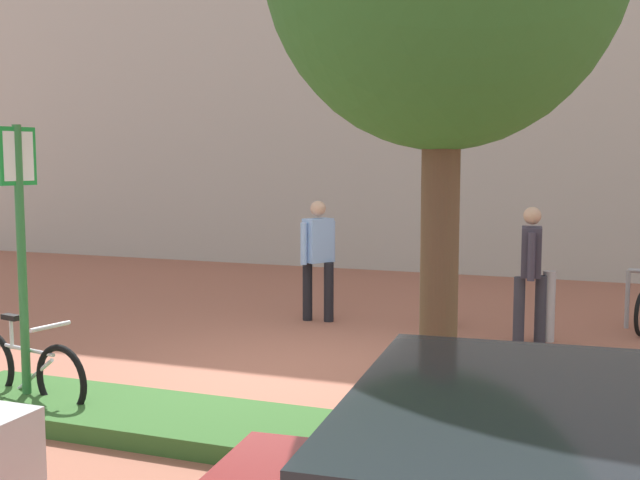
{
  "coord_description": "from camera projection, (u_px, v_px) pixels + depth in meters",
  "views": [
    {
      "loc": [
        3.21,
        -7.54,
        2.31
      ],
      "look_at": [
        -0.35,
        1.95,
        1.25
      ],
      "focal_mm": 43.72,
      "sensor_mm": 36.0,
      "label": 1
    }
  ],
  "objects": [
    {
      "name": "bike_at_sign",
      "position": [
        25.0,
        370.0,
        7.25
      ],
      "size": [
        1.65,
        0.5,
        0.86
      ],
      "color": "black",
      "rests_on": "ground"
    },
    {
      "name": "planter_strip",
      "position": [
        302.0,
        439.0,
        6.22
      ],
      "size": [
        7.0,
        1.1,
        0.16
      ],
      "primitive_type": "cube",
      "color": "#336028",
      "rests_on": "ground"
    },
    {
      "name": "ground_plane",
      "position": [
        287.0,
        374.0,
        8.38
      ],
      "size": [
        60.0,
        60.0,
        0.0
      ],
      "primitive_type": "plane",
      "color": "#9E5B47"
    },
    {
      "name": "parking_sign_post",
      "position": [
        20.0,
        227.0,
        7.01
      ],
      "size": [
        0.12,
        0.36,
        2.61
      ],
      "color": "#2D7238",
      "rests_on": "ground"
    },
    {
      "name": "person_casual_tan",
      "position": [
        318.0,
        253.0,
        11.04
      ],
      "size": [
        0.46,
        0.54,
        1.72
      ],
      "color": "black",
      "rests_on": "ground"
    },
    {
      "name": "building_facade",
      "position": [
        449.0,
        25.0,
        15.78
      ],
      "size": [
        28.0,
        1.2,
        10.0
      ],
      "primitive_type": "cube",
      "color": "#B2ADA3",
      "rests_on": "ground"
    },
    {
      "name": "bollard_steel",
      "position": [
        549.0,
        306.0,
        9.85
      ],
      "size": [
        0.16,
        0.16,
        0.9
      ],
      "primitive_type": "cylinder",
      "color": "#ADADB2",
      "rests_on": "ground"
    },
    {
      "name": "person_shirt_blue",
      "position": [
        445.0,
        256.0,
        10.63
      ],
      "size": [
        0.38,
        0.57,
        1.72
      ],
      "color": "#383342",
      "rests_on": "ground"
    },
    {
      "name": "person_suited_dark",
      "position": [
        531.0,
        266.0,
        9.68
      ],
      "size": [
        0.38,
        0.61,
        1.72
      ],
      "color": "#2D2D38",
      "rests_on": "ground"
    }
  ]
}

